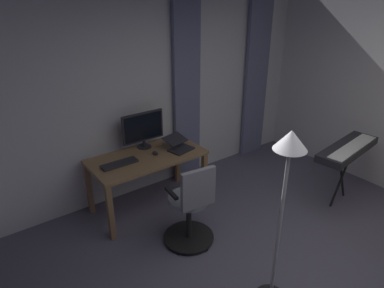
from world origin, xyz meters
TOP-DOWN VIEW (x-y plane):
  - back_room_partition at (0.00, -2.69)m, footprint 4.91×0.10m
  - curtain_left_panel at (-1.75, -2.58)m, footprint 0.45×0.06m
  - curtain_right_panel at (-0.40, -2.58)m, footprint 0.42×0.06m
  - desk at (0.48, -2.19)m, footprint 1.38×0.70m
  - office_chair at (0.46, -1.30)m, footprint 0.56×0.56m
  - computer_monitor at (0.38, -2.42)m, footprint 0.56×0.18m
  - computer_keyboard at (0.85, -2.17)m, footprint 0.43×0.14m
  - laptop at (0.06, -2.10)m, footprint 0.34×0.36m
  - computer_mouse at (0.38, -2.15)m, footprint 0.06×0.10m
  - piano_keyboard at (-1.58, -0.80)m, footprint 1.11×0.45m
  - floor_lamp at (0.33, -0.26)m, footprint 0.28×0.28m

SIDE VIEW (x-z plane):
  - office_chair at x=0.46m, z-range -0.03..0.96m
  - desk at x=0.48m, z-range 0.27..1.00m
  - computer_keyboard at x=0.85m, z-range 0.73..0.75m
  - computer_mouse at x=0.38m, z-range 0.73..0.76m
  - piano_keyboard at x=-1.58m, z-range 0.34..1.16m
  - laptop at x=0.06m, z-range 0.70..0.86m
  - computer_monitor at x=0.38m, z-range 0.76..1.22m
  - curtain_left_panel at x=-1.75m, z-range 0.00..2.54m
  - curtain_right_panel at x=-0.40m, z-range 0.00..2.54m
  - floor_lamp at x=0.33m, z-range 0.44..2.10m
  - back_room_partition at x=0.00m, z-range 0.00..2.83m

